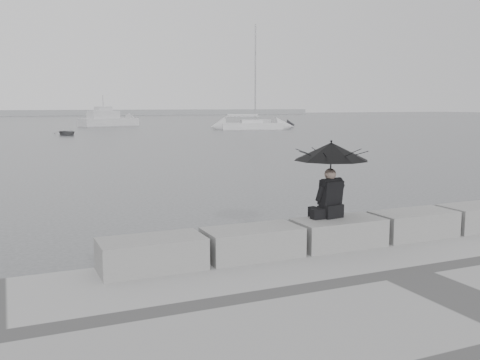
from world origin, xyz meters
name	(u,v)px	position (x,y,z in m)	size (l,w,h in m)	color
ground	(324,267)	(0.00, 0.00, 0.00)	(360.00, 360.00, 0.00)	#414446
stone_block_far_left	(152,254)	(-3.40, -0.45, 0.75)	(1.60, 0.80, 0.50)	gray
stone_block_left	(252,243)	(-1.70, -0.45, 0.75)	(1.60, 0.80, 0.50)	gray
stone_block_centre	(339,233)	(0.00, -0.45, 0.75)	(1.60, 0.80, 0.50)	gray
stone_block_right	(413,224)	(1.70, -0.45, 0.75)	(1.60, 0.80, 0.50)	gray
stone_block_far_right	(479,217)	(3.40, -0.45, 0.75)	(1.60, 0.80, 0.50)	gray
seated_person	(331,160)	(-0.05, -0.23, 2.04)	(1.34, 1.34, 1.39)	black
bag	(319,214)	(-0.32, -0.29, 1.09)	(0.28, 0.16, 0.18)	black
sailboat_right	(251,125)	(23.04, 52.55, 0.53)	(7.92, 4.19, 12.90)	silver
motor_cruiser	(109,120)	(8.68, 70.75, 0.89)	(8.83, 5.32, 4.50)	silver
small_motorboat	(271,124)	(29.16, 59.15, 0.32)	(5.62, 4.23, 1.10)	black
dinghy	(67,132)	(0.47, 48.24, 0.27)	(3.14, 1.33, 0.53)	gray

